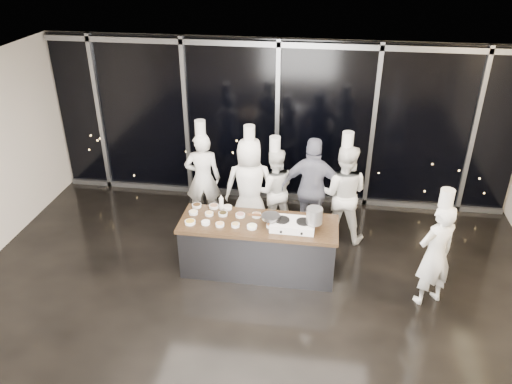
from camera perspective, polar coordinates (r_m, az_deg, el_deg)
ground at (r=7.55m, az=-0.72°, el=-12.92°), size 9.00×9.00×0.00m
room_shell at (r=6.29m, az=0.74°, el=2.55°), size 9.02×7.02×3.21m
window_wall at (r=9.70m, az=2.46°, el=7.82°), size 8.90×0.11×3.20m
demo_counter at (r=7.98m, az=0.29°, el=-6.25°), size 2.46×0.86×0.90m
stove at (r=7.59m, az=4.22°, el=-3.72°), size 0.67×0.44×0.14m
frying_pan at (r=7.58m, az=1.61°, el=-2.82°), size 0.50×0.29×0.05m
stock_pot at (r=7.46m, az=6.69°, el=-2.70°), size 0.25×0.25×0.24m
prep_bowls at (r=7.87m, az=-3.87°, el=-2.77°), size 1.40×0.69×0.05m
squeeze_bottle at (r=8.07m, az=-3.99°, el=-1.16°), size 0.07×0.07×0.26m
chef_far_left at (r=9.13m, az=-6.08°, el=1.62°), size 0.72×0.55×2.01m
chef_left at (r=8.77m, az=-0.73°, el=0.68°), size 0.97×0.72×2.04m
chef_center at (r=8.93m, az=2.08°, el=0.33°), size 0.88×0.76×1.80m
guest at (r=8.64m, az=6.52°, el=0.27°), size 1.14×0.55×1.89m
chef_right at (r=8.71m, az=9.90°, el=-0.09°), size 0.95×0.78×2.02m
chef_side at (r=7.59m, az=19.81°, el=-6.65°), size 0.72×0.64×1.87m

